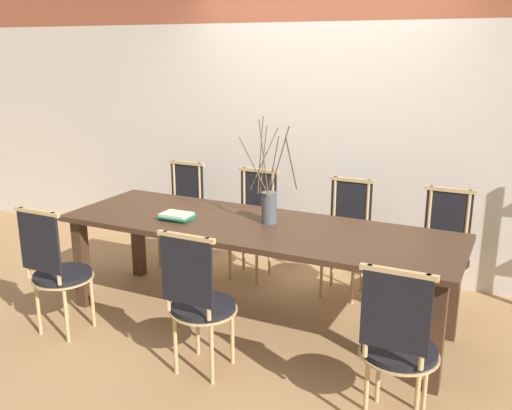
% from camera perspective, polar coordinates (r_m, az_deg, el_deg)
% --- Properties ---
extents(ground_plane, '(16.00, 16.00, 0.00)m').
position_cam_1_polar(ground_plane, '(4.46, 0.00, -11.45)').
color(ground_plane, '#A87F51').
extents(wall_rear, '(12.00, 0.06, 3.20)m').
position_cam_1_polar(wall_rear, '(5.22, 6.54, 10.79)').
color(wall_rear, beige).
rests_on(wall_rear, ground_plane).
extents(dining_table, '(2.95, 0.94, 0.77)m').
position_cam_1_polar(dining_table, '(4.19, 0.00, -3.13)').
color(dining_table, '#422B1C').
rests_on(dining_table, ground_plane).
extents(chair_near_leftend, '(0.43, 0.43, 0.97)m').
position_cam_1_polar(chair_near_leftend, '(4.30, -19.34, -5.98)').
color(chair_near_leftend, black).
rests_on(chair_near_leftend, ground_plane).
extents(chair_near_left, '(0.43, 0.43, 0.97)m').
position_cam_1_polar(chair_near_left, '(3.61, -5.75, -9.37)').
color(chair_near_left, black).
rests_on(chair_near_left, ground_plane).
extents(chair_near_center, '(0.43, 0.43, 0.97)m').
position_cam_1_polar(chair_near_center, '(3.20, 14.01, -13.23)').
color(chair_near_center, black).
rests_on(chair_near_center, ground_plane).
extents(chair_far_leftend, '(0.43, 0.43, 0.97)m').
position_cam_1_polar(chair_far_leftend, '(5.48, -7.52, -0.63)').
color(chair_far_leftend, black).
rests_on(chair_far_leftend, ground_plane).
extents(chair_far_left, '(0.43, 0.43, 0.97)m').
position_cam_1_polar(chair_far_left, '(5.11, -0.35, -1.68)').
color(chair_far_left, black).
rests_on(chair_far_left, ground_plane).
extents(chair_far_center, '(0.43, 0.43, 0.97)m').
position_cam_1_polar(chair_far_center, '(4.81, 8.93, -2.99)').
color(chair_far_center, black).
rests_on(chair_far_center, ground_plane).
extents(chair_far_right, '(0.43, 0.43, 0.97)m').
position_cam_1_polar(chair_far_right, '(4.66, 18.21, -4.23)').
color(chair_far_right, black).
rests_on(chair_far_right, ground_plane).
extents(vase_centerpiece, '(0.38, 0.38, 0.78)m').
position_cam_1_polar(vase_centerpiece, '(4.17, 1.32, 0.10)').
color(vase_centerpiece, '#4C5156').
rests_on(vase_centerpiece, dining_table).
extents(book_stack, '(0.25, 0.19, 0.05)m').
position_cam_1_polar(book_stack, '(4.34, -7.94, -1.10)').
color(book_stack, '#1E6B4C').
rests_on(book_stack, dining_table).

